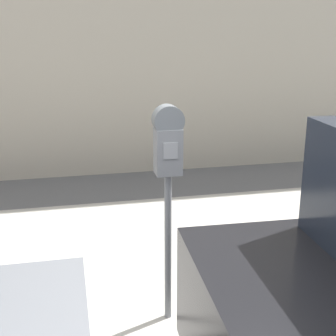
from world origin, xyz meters
The scene contains 2 objects.
sidewalk centered at (0.00, 2.20, 0.07)m, with size 24.00×2.80×0.15m.
parking_meter centered at (0.17, 1.08, 1.38)m, with size 0.21×0.16×1.62m.
Camera 1 is at (-0.48, -1.94, 2.26)m, focal length 50.00 mm.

